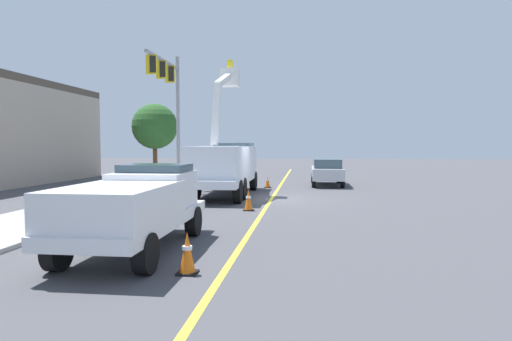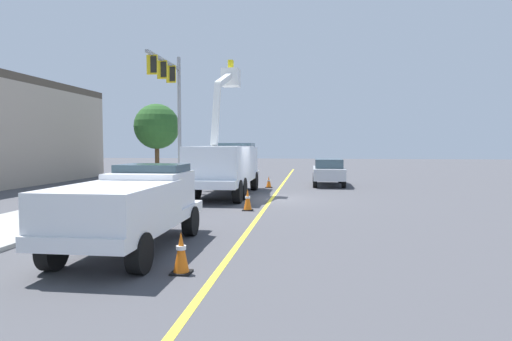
# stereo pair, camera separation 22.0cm
# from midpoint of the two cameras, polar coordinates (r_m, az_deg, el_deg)

# --- Properties ---
(ground) EXTENTS (120.00, 120.00, 0.00)m
(ground) POSITION_cam_midpoint_polar(r_m,az_deg,el_deg) (20.69, 1.74, -3.79)
(ground) COLOR #47474C
(sidewalk_far_side) EXTENTS (60.00, 3.63, 0.12)m
(sidewalk_far_side) POSITION_cam_midpoint_polar(r_m,az_deg,el_deg) (22.53, -17.23, -3.20)
(sidewalk_far_side) COLOR #9E9E99
(sidewalk_far_side) RESTS_ON ground
(lane_centre_stripe) EXTENTS (50.00, 0.19, 0.01)m
(lane_centre_stripe) POSITION_cam_midpoint_polar(r_m,az_deg,el_deg) (20.69, 1.74, -3.78)
(lane_centre_stripe) COLOR yellow
(lane_centre_stripe) RESTS_ON ground
(utility_bucket_truck) EXTENTS (8.20, 2.59, 6.99)m
(utility_bucket_truck) POSITION_cam_midpoint_polar(r_m,az_deg,el_deg) (22.21, -4.35, 0.87)
(utility_bucket_truck) COLOR white
(utility_bucket_truck) RESTS_ON ground
(service_pickup_truck) EXTENTS (5.60, 2.19, 2.06)m
(service_pickup_truck) POSITION_cam_midpoint_polar(r_m,az_deg,el_deg) (10.99, -16.17, -4.45)
(service_pickup_truck) COLOR white
(service_pickup_truck) RESTS_ON ground
(passing_minivan) EXTENTS (4.80, 1.95, 1.69)m
(passing_minivan) POSITION_cam_midpoint_polar(r_m,az_deg,el_deg) (28.04, 9.10, 0.06)
(passing_minivan) COLOR silver
(passing_minivan) RESTS_ON ground
(traffic_cone_leading) EXTENTS (0.40, 0.40, 0.86)m
(traffic_cone_leading) POSITION_cam_midpoint_polar(r_m,az_deg,el_deg) (8.97, -9.75, -10.68)
(traffic_cone_leading) COLOR black
(traffic_cone_leading) RESTS_ON ground
(traffic_cone_mid_front) EXTENTS (0.40, 0.40, 0.85)m
(traffic_cone_mid_front) POSITION_cam_midpoint_polar(r_m,az_deg,el_deg) (17.08, -1.36, -3.91)
(traffic_cone_mid_front) COLOR black
(traffic_cone_mid_front) RESTS_ON ground
(traffic_cone_mid_rear) EXTENTS (0.40, 0.40, 0.70)m
(traffic_cone_mid_rear) POSITION_cam_midpoint_polar(r_m,az_deg,el_deg) (26.07, 1.31, -1.53)
(traffic_cone_mid_rear) COLOR black
(traffic_cone_mid_rear) RESTS_ON ground
(traffic_signal_mast) EXTENTS (5.44, 0.56, 8.02)m
(traffic_signal_mast) POSITION_cam_midpoint_polar(r_m,az_deg,el_deg) (26.16, -11.55, 10.01)
(traffic_signal_mast) COLOR gray
(traffic_signal_mast) RESTS_ON ground
(street_tree_right) EXTENTS (3.28, 3.28, 5.55)m
(street_tree_right) POSITION_cam_midpoint_polar(r_m,az_deg,el_deg) (32.31, -13.39, 5.64)
(street_tree_right) COLOR brown
(street_tree_right) RESTS_ON ground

